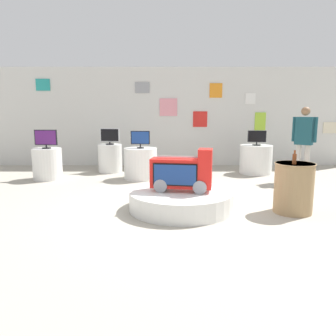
{
  "coord_description": "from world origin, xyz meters",
  "views": [
    {
      "loc": [
        -0.22,
        -5.44,
        1.61
      ],
      "look_at": [
        -0.23,
        0.49,
        0.6
      ],
      "focal_mm": 34.56,
      "sensor_mm": 36.0,
      "label": 1
    }
  ],
  "objects": [
    {
      "name": "ground_plane",
      "position": [
        0.0,
        0.0,
        0.0
      ],
      "size": [
        30.0,
        30.0,
        0.0
      ],
      "primitive_type": "plane",
      "color": "#A8A091"
    },
    {
      "name": "back_wall_display",
      "position": [
        0.01,
        4.61,
        1.49
      ],
      "size": [
        11.33,
        0.13,
        2.98
      ],
      "color": "silver",
      "rests_on": "ground"
    },
    {
      "name": "main_display_pedestal",
      "position": [
        0.0,
        -0.14,
        0.16
      ],
      "size": [
        1.76,
        1.76,
        0.32
      ],
      "primitive_type": "cylinder",
      "color": "silver",
      "rests_on": "ground"
    },
    {
      "name": "novelty_firetruck_tv",
      "position": [
        0.02,
        -0.15,
        0.61
      ],
      "size": [
        1.05,
        0.53,
        0.72
      ],
      "color": "gray",
      "rests_on": "main_display_pedestal"
    },
    {
      "name": "display_pedestal_left_rear",
      "position": [
        -0.9,
        2.47,
        0.38
      ],
      "size": [
        0.82,
        0.82,
        0.76
      ],
      "primitive_type": "cylinder",
      "color": "silver",
      "rests_on": "ground"
    },
    {
      "name": "tv_on_left_rear",
      "position": [
        -0.9,
        2.46,
        1.0
      ],
      "size": [
        0.47,
        0.17,
        0.42
      ],
      "color": "black",
      "rests_on": "display_pedestal_left_rear"
    },
    {
      "name": "display_pedestal_center_rear",
      "position": [
        2.15,
        3.19,
        0.38
      ],
      "size": [
        0.86,
        0.86,
        0.76
      ],
      "primitive_type": "cylinder",
      "color": "silver",
      "rests_on": "ground"
    },
    {
      "name": "tv_on_center_rear",
      "position": [
        2.15,
        3.19,
        0.97
      ],
      "size": [
        0.48,
        0.22,
        0.39
      ],
      "color": "black",
      "rests_on": "display_pedestal_center_rear"
    },
    {
      "name": "display_pedestal_right_rear",
      "position": [
        -3.19,
        2.4,
        0.38
      ],
      "size": [
        0.7,
        0.7,
        0.76
      ],
      "primitive_type": "cylinder",
      "color": "silver",
      "rests_on": "ground"
    },
    {
      "name": "tv_on_right_rear",
      "position": [
        -3.19,
        2.4,
        1.01
      ],
      "size": [
        0.56,
        0.21,
        0.45
      ],
      "color": "black",
      "rests_on": "display_pedestal_right_rear"
    },
    {
      "name": "display_pedestal_far_right",
      "position": [
        -1.82,
        3.42,
        0.38
      ],
      "size": [
        0.65,
        0.65,
        0.76
      ],
      "primitive_type": "cylinder",
      "color": "silver",
      "rests_on": "ground"
    },
    {
      "name": "tv_on_far_right",
      "position": [
        -1.82,
        3.41,
        0.99
      ],
      "size": [
        0.54,
        0.23,
        0.44
      ],
      "color": "black",
      "rests_on": "display_pedestal_far_right"
    },
    {
      "name": "side_table_round",
      "position": [
        1.82,
        -0.32,
        0.42
      ],
      "size": [
        0.64,
        0.64,
        0.82
      ],
      "color": "#9E7F56",
      "rests_on": "ground"
    },
    {
      "name": "bottle_on_side_table",
      "position": [
        1.76,
        -0.44,
        0.91
      ],
      "size": [
        0.06,
        0.06,
        0.22
      ],
      "color": "brown",
      "rests_on": "side_table_round"
    },
    {
      "name": "shopper_browsing_near_truck",
      "position": [
        2.96,
        2.11,
        1.03
      ],
      "size": [
        0.46,
        0.39,
        1.76
      ],
      "color": "#B2ADA3",
      "rests_on": "ground"
    }
  ]
}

